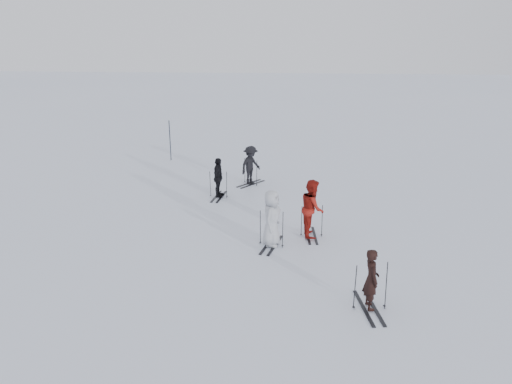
{
  "coord_description": "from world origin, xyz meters",
  "views": [
    {
      "loc": [
        1.3,
        -16.02,
        6.7
      ],
      "look_at": [
        0.0,
        1.0,
        1.0
      ],
      "focal_mm": 35.0,
      "sensor_mm": 36.0,
      "label": 1
    }
  ],
  "objects_px": {
    "skier_red": "(312,209)",
    "skier_grey": "(272,219)",
    "skier_near_dark": "(371,280)",
    "skier_uphill_far": "(251,166)",
    "skier_uphill_left": "(218,178)",
    "piste_marker": "(170,140)"
  },
  "relations": [
    {
      "from": "skier_uphill_far",
      "to": "skier_grey",
      "type": "bearing_deg",
      "value": -131.92
    },
    {
      "from": "skier_red",
      "to": "skier_grey",
      "type": "height_order",
      "value": "skier_red"
    },
    {
      "from": "skier_grey",
      "to": "piste_marker",
      "type": "height_order",
      "value": "piste_marker"
    },
    {
      "from": "skier_near_dark",
      "to": "skier_grey",
      "type": "distance_m",
      "value": 4.44
    },
    {
      "from": "skier_grey",
      "to": "skier_uphill_left",
      "type": "height_order",
      "value": "skier_grey"
    },
    {
      "from": "skier_red",
      "to": "skier_grey",
      "type": "xyz_separation_m",
      "value": [
        -1.3,
        -0.86,
        -0.06
      ]
    },
    {
      "from": "skier_grey",
      "to": "skier_uphill_left",
      "type": "relative_size",
      "value": 1.12
    },
    {
      "from": "skier_uphill_left",
      "to": "piste_marker",
      "type": "xyz_separation_m",
      "value": [
        -3.38,
        5.74,
        0.23
      ]
    },
    {
      "from": "skier_uphill_left",
      "to": "skier_grey",
      "type": "bearing_deg",
      "value": -145.59
    },
    {
      "from": "skier_red",
      "to": "piste_marker",
      "type": "relative_size",
      "value": 0.93
    },
    {
      "from": "skier_red",
      "to": "skier_uphill_far",
      "type": "relative_size",
      "value": 1.14
    },
    {
      "from": "skier_grey",
      "to": "piste_marker",
      "type": "bearing_deg",
      "value": 43.05
    },
    {
      "from": "skier_near_dark",
      "to": "skier_grey",
      "type": "xyz_separation_m",
      "value": [
        -2.61,
        3.58,
        0.12
      ]
    },
    {
      "from": "skier_near_dark",
      "to": "skier_uphill_far",
      "type": "xyz_separation_m",
      "value": [
        -3.83,
        10.04,
        0.06
      ]
    },
    {
      "from": "skier_near_dark",
      "to": "skier_red",
      "type": "xyz_separation_m",
      "value": [
        -1.31,
        4.44,
        0.18
      ]
    },
    {
      "from": "skier_uphill_left",
      "to": "piste_marker",
      "type": "height_order",
      "value": "piste_marker"
    },
    {
      "from": "skier_red",
      "to": "skier_uphill_left",
      "type": "relative_size",
      "value": 1.19
    },
    {
      "from": "skier_near_dark",
      "to": "skier_uphill_left",
      "type": "height_order",
      "value": "skier_uphill_left"
    },
    {
      "from": "skier_near_dark",
      "to": "piste_marker",
      "type": "relative_size",
      "value": 0.75
    },
    {
      "from": "skier_red",
      "to": "skier_uphill_far",
      "type": "height_order",
      "value": "skier_red"
    },
    {
      "from": "piste_marker",
      "to": "skier_uphill_far",
      "type": "bearing_deg",
      "value": -40.5
    },
    {
      "from": "skier_near_dark",
      "to": "skier_grey",
      "type": "relative_size",
      "value": 0.87
    }
  ]
}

